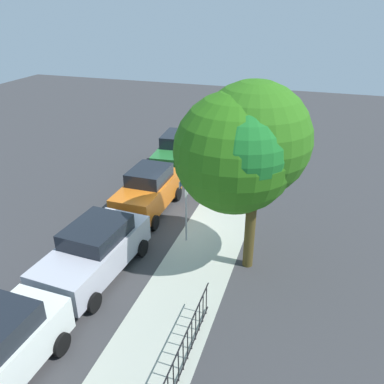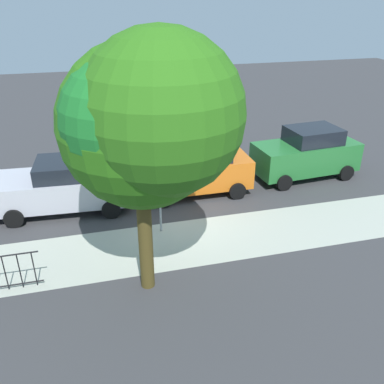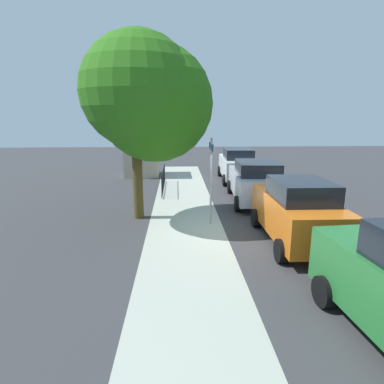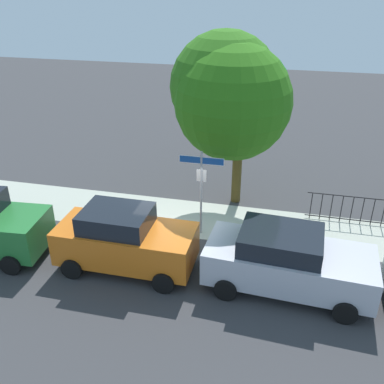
{
  "view_description": "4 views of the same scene",
  "coord_description": "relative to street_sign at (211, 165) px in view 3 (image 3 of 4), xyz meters",
  "views": [
    {
      "loc": [
        13.22,
        4.73,
        8.72
      ],
      "look_at": [
        -0.67,
        0.23,
        1.54
      ],
      "focal_mm": 36.91,
      "sensor_mm": 36.0,
      "label": 1
    },
    {
      "loc": [
        2.52,
        11.84,
        7.13
      ],
      "look_at": [
        -0.45,
        0.43,
        1.28
      ],
      "focal_mm": 38.6,
      "sensor_mm": 36.0,
      "label": 2
    },
    {
      "loc": [
        -10.36,
        1.57,
        3.78
      ],
      "look_at": [
        -0.28,
        1.1,
        1.39
      ],
      "focal_mm": 30.18,
      "sensor_mm": 36.0,
      "label": 3
    },
    {
      "loc": [
        3.17,
        -12.12,
        8.14
      ],
      "look_at": [
        0.29,
        0.33,
        1.6
      ],
      "focal_mm": 40.26,
      "sensor_mm": 36.0,
      "label": 4
    }
  ],
  "objects": [
    {
      "name": "car_orange",
      "position": [
        -1.83,
        -2.42,
        -1.16
      ],
      "size": [
        4.15,
        2.0,
        1.97
      ],
      "rotation": [
        0.0,
        0.0,
        -0.01
      ],
      "color": "orange",
      "rests_on": "ground_plane"
    },
    {
      "name": "iron_fence",
      "position": [
        5.68,
        1.9,
        -1.59
      ],
      "size": [
        4.27,
        0.04,
        1.07
      ],
      "color": "black",
      "rests_on": "ground_plane"
    },
    {
      "name": "shade_tree",
      "position": [
        0.61,
        2.18,
        2.24
      ],
      "size": [
        4.34,
        4.47,
        6.51
      ],
      "color": "#4B3F1A",
      "rests_on": "ground_plane"
    },
    {
      "name": "sidewalk_strip",
      "position": [
        1.41,
        0.9,
        -2.14
      ],
      "size": [
        24.0,
        2.6,
        0.0
      ],
      "primitive_type": "cube",
      "color": "#A8AD9E",
      "rests_on": "ground_plane"
    },
    {
      "name": "street_sign",
      "position": [
        0.0,
        0.0,
        0.0
      ],
      "size": [
        1.47,
        0.07,
        3.06
      ],
      "color": "#9EA0A5",
      "rests_on": "ground_plane"
    },
    {
      "name": "ground_plane",
      "position": [
        -0.59,
        -0.4,
        -2.14
      ],
      "size": [
        60.0,
        60.0,
        0.0
      ],
      "primitive_type": "plane",
      "color": "#38383A"
    },
    {
      "name": "car_white",
      "position": [
        7.76,
        -2.37,
        -1.18
      ],
      "size": [
        4.43,
        2.1,
        1.93
      ],
      "rotation": [
        0.0,
        0.0,
        -0.04
      ],
      "color": "white",
      "rests_on": "ground_plane"
    },
    {
      "name": "utility_shed",
      "position": [
        9.82,
        3.4,
        -0.78
      ],
      "size": [
        2.6,
        2.44,
        2.67
      ],
      "color": "tan",
      "rests_on": "ground_plane"
    },
    {
      "name": "car_silver",
      "position": [
        2.96,
        -2.32,
        -1.21
      ],
      "size": [
        4.76,
        2.4,
        1.85
      ],
      "rotation": [
        0.0,
        0.0,
        -0.06
      ],
      "color": "#B8B8C4",
      "rests_on": "ground_plane"
    }
  ]
}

